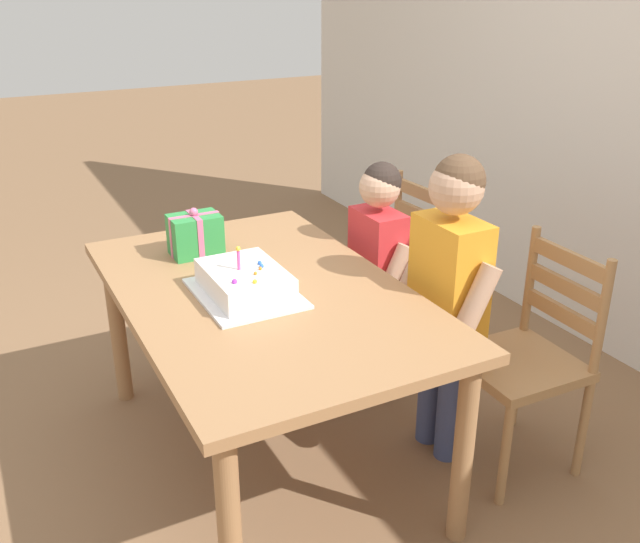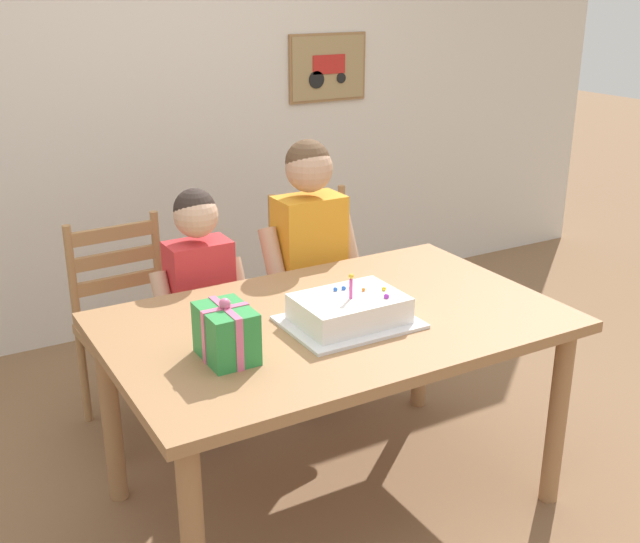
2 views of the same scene
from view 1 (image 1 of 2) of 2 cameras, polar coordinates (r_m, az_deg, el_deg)
The scene contains 8 objects.
ground_plane at distance 3.02m, azimuth -4.22°, elevation -14.60°, with size 20.00×20.00×0.00m, color #846042.
dining_table at distance 2.67m, azimuth -4.63°, elevation -3.19°, with size 1.58×0.99×0.76m.
birthday_cake at distance 2.57m, azimuth -6.07°, elevation -0.90°, with size 0.44×0.34×0.19m.
gift_box_red_large at distance 2.96m, azimuth -10.02°, elevation 2.93°, with size 0.15×0.21×0.20m.
chair_left at distance 3.52m, azimuth 6.01°, elevation -0.06°, with size 0.44×0.44×0.92m.
chair_right at distance 2.86m, azimuth 16.36°, elevation -6.68°, with size 0.43×0.43×0.92m.
child_older at distance 2.72m, azimuth 10.33°, elevation -0.80°, with size 0.45×0.25×1.25m.
child_younger at distance 3.14m, azimuth 4.63°, elevation 1.08°, with size 0.40×0.23×1.10m.
Camera 1 is at (2.21, -0.90, 1.85)m, focal length 39.71 mm.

